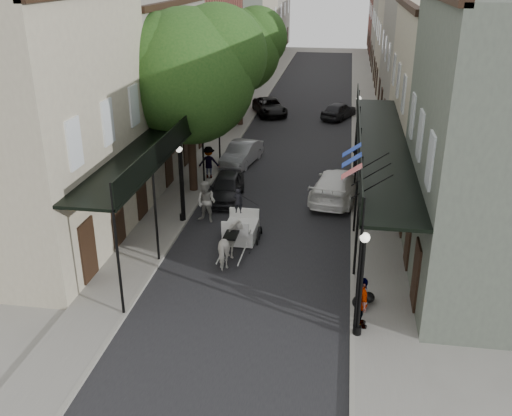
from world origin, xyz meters
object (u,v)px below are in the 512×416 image
at_px(tree_near, 197,71).
at_px(carriage, 242,215).
at_px(tree_far, 244,47).
at_px(car_left_mid, 242,153).
at_px(car_left_far, 270,107).
at_px(car_right_near, 337,185).
at_px(lamppost_left, 181,182).
at_px(pedestrian_walking, 206,202).
at_px(car_left_near, 227,187).
at_px(lamppost_right_near, 361,283).
at_px(pedestrian_sidewalk_left, 209,162).
at_px(car_right_far, 339,110).
at_px(horse, 231,245).
at_px(pedestrian_sidewalk_right, 362,303).
at_px(lamppost_right_far, 357,124).

distance_m(tree_near, carriage, 8.24).
xyz_separation_m(tree_far, car_left_mid, (1.40, -9.21, -5.14)).
height_order(car_left_far, car_right_near, car_right_near).
relative_size(lamppost_left, pedestrian_walking, 1.83).
xyz_separation_m(car_left_near, car_left_far, (-0.22, 18.71, -0.02)).
bearing_deg(tree_near, car_left_near, -32.24).
bearing_deg(car_left_far, lamppost_right_near, -97.20).
xyz_separation_m(pedestrian_sidewalk_left, car_right_near, (7.28, -1.84, -0.27)).
xyz_separation_m(car_left_near, car_right_far, (5.42, 18.15, -0.00)).
relative_size(lamppost_right_near, car_left_mid, 0.88).
relative_size(horse, carriage, 0.71).
bearing_deg(car_left_near, car_left_far, 86.80).
bearing_deg(car_right_far, car_right_near, 115.33).
bearing_deg(pedestrian_walking, car_right_near, 48.52).
distance_m(tree_far, car_left_far, 6.52).
xyz_separation_m(carriage, car_left_near, (-1.61, 4.28, -0.37)).
distance_m(tree_near, lamppost_left, 6.10).
distance_m(pedestrian_walking, pedestrian_sidewalk_left, 5.85).
distance_m(tree_far, horse, 22.60).
relative_size(car_left_mid, car_right_far, 1.07).
bearing_deg(car_left_near, pedestrian_sidewalk_left, 115.74).
height_order(carriage, car_left_far, carriage).
bearing_deg(carriage, car_left_near, 111.52).
height_order(tree_far, car_right_near, tree_far).
bearing_deg(horse, car_right_far, -97.92).
height_order(tree_near, car_right_far, tree_near).
bearing_deg(pedestrian_walking, lamppost_left, -150.62).
bearing_deg(lamppost_right_near, car_left_near, 120.96).
bearing_deg(pedestrian_walking, tree_far, 109.97).
distance_m(pedestrian_sidewalk_left, car_left_near, 3.26).
distance_m(tree_near, car_right_near, 9.25).
height_order(car_left_near, car_left_mid, car_left_mid).
height_order(pedestrian_sidewalk_right, car_left_near, pedestrian_sidewalk_right).
distance_m(tree_near, lamppost_right_near, 15.39).
xyz_separation_m(carriage, pedestrian_walking, (-1.99, 1.38, -0.03)).
xyz_separation_m(lamppost_left, car_right_far, (6.92, 21.32, -1.37)).
relative_size(lamppost_left, car_right_near, 0.69).
relative_size(car_left_mid, car_right_near, 0.79).
bearing_deg(tree_far, lamppost_right_far, -36.51).
bearing_deg(tree_near, car_left_mid, 74.22).
bearing_deg(horse, car_left_mid, -80.92).
relative_size(tree_near, horse, 5.05).
distance_m(lamppost_right_near, car_left_near, 13.10).
xyz_separation_m(carriage, pedestrian_sidewalk_right, (5.19, -6.43, -0.00)).
relative_size(lamppost_right_near, horse, 1.94).
bearing_deg(lamppost_left, car_left_far, 86.65).
distance_m(pedestrian_sidewalk_right, car_right_near, 11.74).
xyz_separation_m(tree_far, car_right_near, (7.32, -14.04, -5.06)).
bearing_deg(tree_far, car_right_far, 23.98).
distance_m(pedestrian_sidewalk_right, car_left_near, 12.69).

